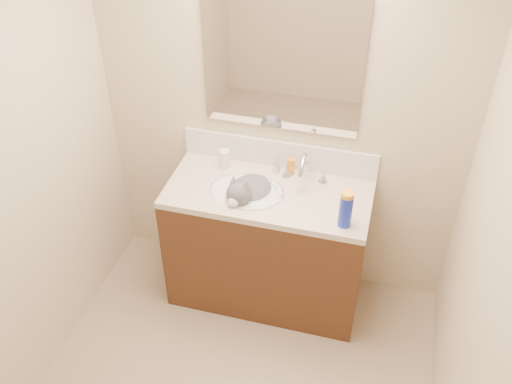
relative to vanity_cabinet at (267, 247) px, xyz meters
The scene contains 16 objects.
room_shell 1.45m from the vanity_cabinet, 90.00° to the right, with size 2.24×2.54×2.52m.
vanity_cabinet is the anchor object (origin of this frame).
counter_slab 0.43m from the vanity_cabinet, ahead, with size 1.20×0.55×0.04m, color beige.
basin 0.40m from the vanity_cabinet, 165.96° to the right, with size 0.45×0.36×0.14m, color silver.
faucet 0.58m from the vanity_cabinet, 37.29° to the left, with size 0.28×0.20×0.21m.
cat 0.43m from the vanity_cabinet, 169.75° to the right, with size 0.35×0.41×0.31m.
backsplash 0.60m from the vanity_cabinet, 90.00° to the left, with size 1.20×0.02×0.18m, color silver.
mirror 1.16m from the vanity_cabinet, 90.00° to the left, with size 0.90×0.02×0.80m, color white.
pill_bottle 0.62m from the vanity_cabinet, 151.84° to the left, with size 0.06×0.06×0.12m, color silver.
pill_label 0.61m from the vanity_cabinet, 151.84° to the left, with size 0.05×0.05×0.04m, color #F3A228.
silver_jar 0.52m from the vanity_cabinet, 89.84° to the left, with size 0.05×0.05×0.06m, color #B7B7BC.
amber_bottle 0.55m from the vanity_cabinet, 66.21° to the left, with size 0.04×0.04×0.11m, color orange.
toothbrush 0.46m from the vanity_cabinet, 40.51° to the left, with size 0.02×0.16×0.01m, color silver.
toothbrush_head 0.46m from the vanity_cabinet, 40.51° to the left, with size 0.01×0.03×0.01m, color #6BACE3.
spray_can 0.74m from the vanity_cabinet, 20.87° to the right, with size 0.07×0.07×0.20m, color #192AAF.
spray_cap 0.82m from the vanity_cabinet, 20.87° to the right, with size 0.07×0.07×0.04m, color #EEA319.
Camera 1 is at (0.61, -1.57, 2.91)m, focal length 40.00 mm.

